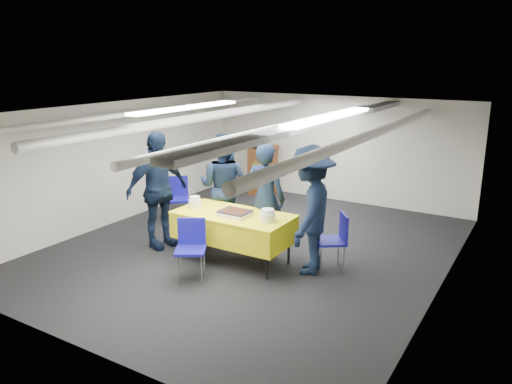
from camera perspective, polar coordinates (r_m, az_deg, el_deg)
ground at (r=8.40m, az=-0.40°, el=-6.45°), size 7.00×7.00×0.00m
room_shell at (r=8.21m, az=1.63°, el=6.18°), size 6.00×7.00×2.30m
serving_table at (r=7.74m, az=-2.59°, el=-3.95°), size 1.83×0.91×0.77m
sheet_cake at (r=7.56m, az=-2.43°, el=-2.42°), size 0.48×0.37×0.09m
plate_stack_left at (r=8.01m, az=-7.01°, el=-1.18°), size 0.20×0.20×0.18m
plate_stack_right at (r=7.29m, az=1.34°, el=-2.72°), size 0.23×0.23×0.18m
podium at (r=11.51m, az=0.74°, el=2.72°), size 0.62×0.53×1.25m
chair_near at (r=7.22m, az=-7.43°, el=-5.76°), size 0.58×0.58×0.87m
chair_right at (r=7.52m, az=9.16°, el=-4.96°), size 0.59×0.59×0.87m
chair_left at (r=9.75m, az=-8.92°, el=-0.26°), size 0.59×0.59×0.87m
sailor_a at (r=7.99m, az=1.06°, el=-0.73°), size 0.71×0.51×1.81m
sailor_b at (r=8.62m, az=-3.72°, el=0.62°), size 1.02×0.86×1.87m
sailor_c at (r=8.37m, az=-11.20°, el=0.22°), size 0.74×1.23×1.95m
sailor_d at (r=7.26m, az=6.20°, el=-2.09°), size 0.96×1.35×1.90m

